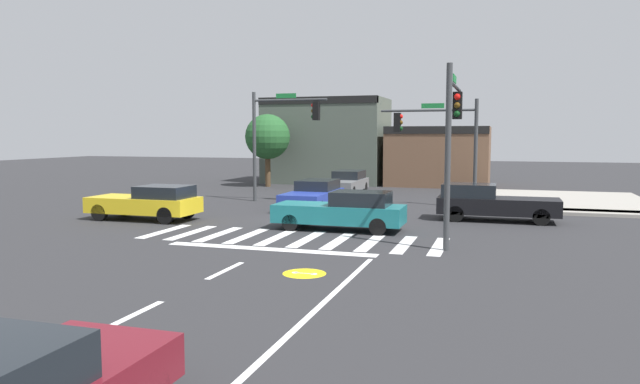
# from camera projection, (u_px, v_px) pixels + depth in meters

# --- Properties ---
(ground_plane) EXTENTS (120.00, 120.00, 0.00)m
(ground_plane) POSITION_uv_depth(u_px,v_px,m) (329.00, 220.00, 24.26)
(ground_plane) COLOR #2B2B2D
(crosswalk_near) EXTENTS (10.31, 3.19, 0.01)m
(crosswalk_near) POSITION_uv_depth(u_px,v_px,m) (292.00, 238.00, 19.99)
(crosswalk_near) COLOR silver
(crosswalk_near) RESTS_ON ground_plane
(lane_markings) EXTENTS (6.80, 18.75, 0.01)m
(lane_markings) POSITION_uv_depth(u_px,v_px,m) (233.00, 293.00, 13.07)
(lane_markings) COLOR white
(lane_markings) RESTS_ON ground_plane
(bike_detector_marking) EXTENTS (1.12, 1.12, 0.01)m
(bike_detector_marking) POSITION_uv_depth(u_px,v_px,m) (304.00, 273.00, 14.91)
(bike_detector_marking) COLOR yellow
(bike_detector_marking) RESTS_ON ground_plane
(curb_corner_northeast) EXTENTS (10.00, 10.60, 0.15)m
(curb_corner_northeast) POSITION_uv_depth(u_px,v_px,m) (536.00, 201.00, 30.68)
(curb_corner_northeast) COLOR #9E998E
(curb_corner_northeast) RESTS_ON ground_plane
(storefront_row) EXTENTS (15.90, 5.91, 6.17)m
(storefront_row) POSITION_uv_depth(u_px,v_px,m) (367.00, 146.00, 42.59)
(storefront_row) COLOR #4C564C
(storefront_row) RESTS_ON ground_plane
(traffic_signal_northeast) EXTENTS (4.68, 0.32, 5.23)m
(traffic_signal_northeast) POSITION_uv_depth(u_px,v_px,m) (439.00, 134.00, 28.49)
(traffic_signal_northeast) COLOR #383A3D
(traffic_signal_northeast) RESTS_ON ground_plane
(traffic_signal_southeast) EXTENTS (0.32, 4.25, 5.63)m
(traffic_signal_southeast) POSITION_uv_depth(u_px,v_px,m) (453.00, 125.00, 18.94)
(traffic_signal_southeast) COLOR #383A3D
(traffic_signal_southeast) RESTS_ON ground_plane
(traffic_signal_northwest) EXTENTS (4.10, 0.32, 5.75)m
(traffic_signal_northwest) POSITION_uv_depth(u_px,v_px,m) (281.00, 127.00, 30.52)
(traffic_signal_northwest) COLOR #383A3D
(traffic_signal_northwest) RESTS_ON ground_plane
(car_yellow) EXTENTS (4.53, 1.87, 1.44)m
(car_yellow) POSITION_uv_depth(u_px,v_px,m) (148.00, 202.00, 24.26)
(car_yellow) COLOR gold
(car_yellow) RESTS_ON ground_plane
(car_blue) EXTENTS (1.90, 4.56, 1.33)m
(car_blue) POSITION_uv_depth(u_px,v_px,m) (314.00, 194.00, 28.05)
(car_blue) COLOR #23389E
(car_blue) RESTS_ON ground_plane
(car_teal) EXTENTS (4.79, 1.70, 1.46)m
(car_teal) POSITION_uv_depth(u_px,v_px,m) (344.00, 211.00, 21.65)
(car_teal) COLOR #196B70
(car_teal) RESTS_ON ground_plane
(car_black) EXTENTS (4.79, 1.74, 1.50)m
(car_black) POSITION_uv_depth(u_px,v_px,m) (491.00, 203.00, 24.04)
(car_black) COLOR black
(car_black) RESTS_ON ground_plane
(car_gray) EXTENTS (1.80, 4.48, 1.38)m
(car_gray) POSITION_uv_depth(u_px,v_px,m) (347.00, 182.00, 34.79)
(car_gray) COLOR slate
(car_gray) RESTS_ON ground_plane
(roadside_tree) EXTENTS (3.05, 3.05, 4.93)m
(roadside_tree) POSITION_uv_depth(u_px,v_px,m) (268.00, 137.00, 39.76)
(roadside_tree) COLOR #4C3823
(roadside_tree) RESTS_ON ground_plane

